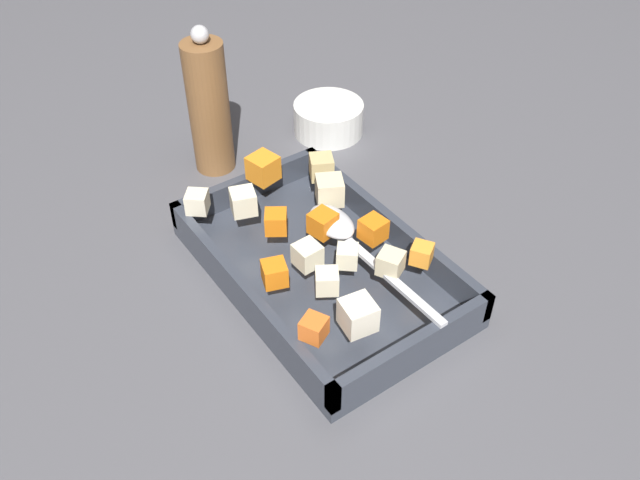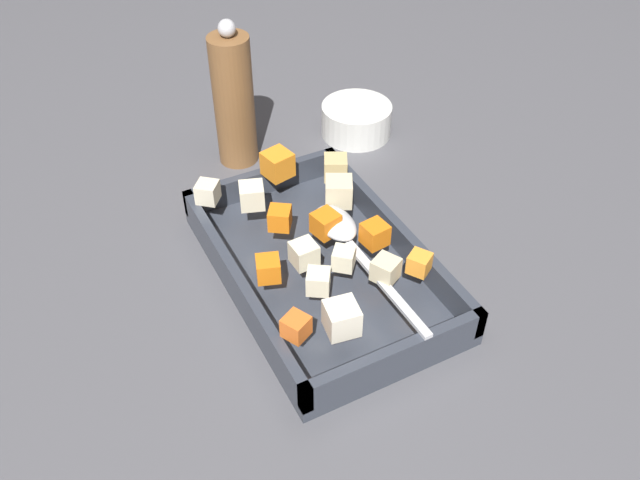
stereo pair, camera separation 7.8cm
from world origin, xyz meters
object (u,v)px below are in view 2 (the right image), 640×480
Objects in this scene: small_prep_bowl at (356,120)px; baking_dish at (320,268)px; serving_spoon at (340,229)px; pepper_mill at (236,100)px.

baking_dish is at bearing -37.44° from small_prep_bowl.
small_prep_bowl is (-0.25, 0.17, -0.04)m from serving_spoon.
pepper_mill is (-0.28, 0.01, 0.08)m from baking_dish.
serving_spoon is at bearing 104.59° from baking_dish.
small_prep_bowl is (-0.26, 0.20, 0.01)m from baking_dish.
small_prep_bowl is at bearing 142.56° from baking_dish.
serving_spoon is 0.28m from pepper_mill.
pepper_mill is 2.00× the size of small_prep_bowl.
baking_dish is 1.51× the size of serving_spoon.
baking_dish is 0.29m from pepper_mill.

